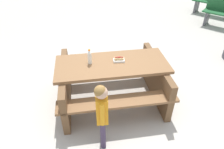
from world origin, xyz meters
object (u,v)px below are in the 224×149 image
Objects in this scene: soda_bottle at (90,57)px; hotdog_tray at (119,59)px; park_bench_mid at (217,2)px; picnic_table at (112,78)px; child_in_coat at (102,110)px.

hotdog_tray is (0.46, 0.06, -0.08)m from soda_bottle.
soda_bottle reaches higher than park_bench_mid.
soda_bottle is at bearing 179.74° from picnic_table.
picnic_table is at bearing -0.26° from soda_bottle.
soda_bottle is 0.24× the size of child_in_coat.
picnic_table is 1.89× the size of child_in_coat.
park_bench_mid is (3.48, 4.22, -0.33)m from hotdog_tray.
child_in_coat is at bearing -77.56° from soda_bottle.
soda_bottle is 1.33× the size of hotdog_tray.
child_in_coat is at bearing -125.43° from park_bench_mid.
park_bench_mid is at bearing 47.36° from soda_bottle.
picnic_table is 10.67× the size of hotdog_tray.
park_bench_mid is at bearing 50.02° from picnic_table.
picnic_table is 7.99× the size of soda_bottle.
park_bench_mid is (3.59, 4.28, 0.00)m from picnic_table.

